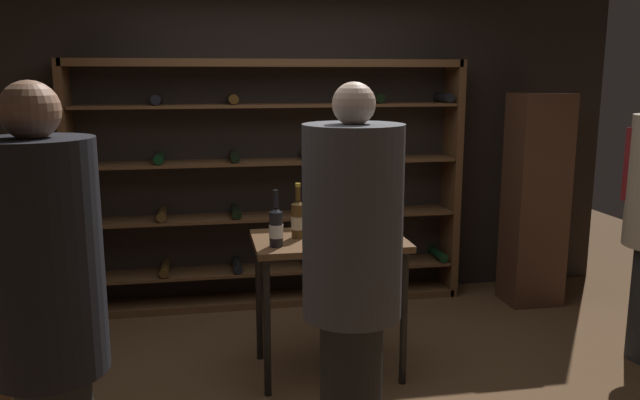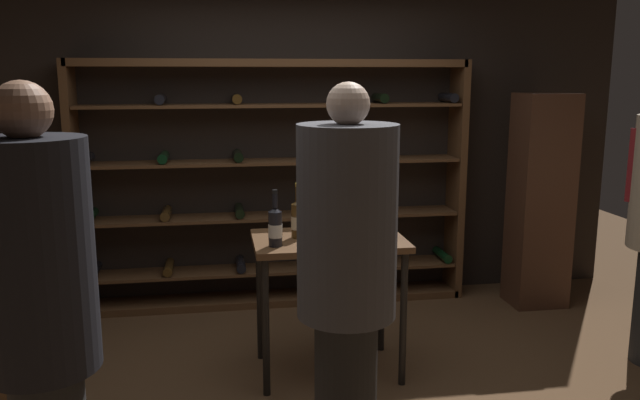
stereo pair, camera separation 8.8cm
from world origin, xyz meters
name	(u,v)px [view 2 (the right image)]	position (x,y,z in m)	size (l,w,h in m)	color
ground_plane	(319,389)	(0.00, 0.00, 0.00)	(9.58, 9.58, 0.00)	brown
back_wall	(286,139)	(0.00, 1.79, 1.36)	(5.81, 0.10, 2.72)	black
wine_rack	(273,186)	(-0.13, 1.58, 0.99)	(3.17, 0.32, 2.01)	brown
tasting_table	(328,256)	(0.10, 0.25, 0.77)	(0.94, 0.62, 0.89)	brown
person_guest_khaki	(347,268)	(-0.01, -0.84, 1.03)	(0.45, 0.45, 1.86)	#252525
person_bystander_red_print	(40,309)	(-1.24, -1.18, 1.03)	(0.42, 0.42, 1.87)	#282828
display_cabinet	(540,201)	(2.02, 1.21, 0.87)	(0.44, 0.36, 1.75)	#4C2D1E
wine_bottle_amber_reserve	(370,211)	(0.40, 0.42, 1.01)	(0.09, 0.09, 0.36)	black
wine_bottle_red_label	(298,219)	(-0.09, 0.28, 1.01)	(0.09, 0.09, 0.34)	#4C3314
wine_bottle_green_slim	(275,226)	(-0.25, 0.10, 1.01)	(0.08, 0.08, 0.34)	black
wine_glass_stemmed_right	(390,221)	(0.47, 0.17, 1.00)	(0.09, 0.09, 0.15)	silver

